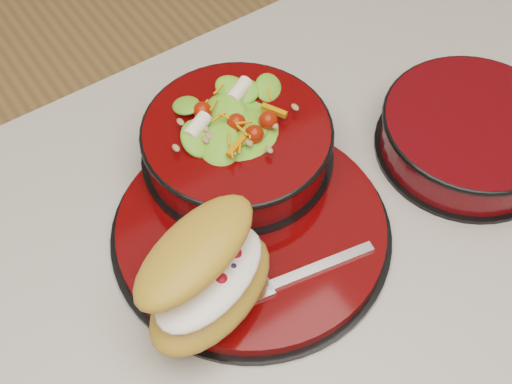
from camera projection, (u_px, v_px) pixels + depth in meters
dinner_plate at (252, 229)px, 0.77m from camera, size 0.31×0.31×0.02m
salad_bowl at (237, 138)px, 0.79m from camera, size 0.22×0.22×0.09m
croissant at (207, 275)px, 0.68m from camera, size 0.18×0.14×0.10m
fork at (302, 274)px, 0.73m from camera, size 0.15×0.04×0.00m
extra_bowl at (471, 133)px, 0.83m from camera, size 0.22×0.22×0.05m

